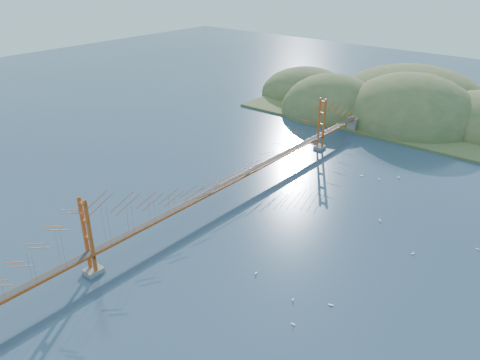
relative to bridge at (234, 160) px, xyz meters
The scene contains 13 objects.
ground 7.01m from the bridge, 90.00° to the right, with size 320.00×320.00×0.00m, color #2F425F.
bridge is the anchor object (origin of this frame).
far_headlands 68.73m from the bridge, 88.14° to the left, with size 84.00×58.00×25.00m.
sailboat_2 34.77m from the bridge, 37.69° to the right, with size 0.55×0.47×0.63m.
sailboat_3 27.50m from the bridge, 58.03° to the left, with size 0.63×0.63×0.68m.
sailboat_0 24.54m from the bridge, 42.22° to the right, with size 0.49×0.57×0.65m.
sailboat_13 33.09m from the bridge, 27.49° to the right, with size 0.63×0.62×0.71m.
sailboat_7 34.01m from the bridge, 52.88° to the left, with size 0.64×0.62×0.72m.
sailboat_17 41.19m from the bridge, 14.37° to the left, with size 0.53×0.44×0.61m.
sailboat_14 33.18m from the bridge, ahead, with size 0.60×0.60×0.65m.
sailboat_16 26.80m from the bridge, 19.28° to the left, with size 0.63×0.63×0.66m.
sailboat_6 30.63m from the bridge, 34.98° to the right, with size 0.49×0.50×0.57m.
sailboat_12 30.01m from the bridge, 53.09° to the left, with size 0.55×0.48×0.63m.
Camera 1 is at (49.46, -57.54, 39.94)m, focal length 35.00 mm.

